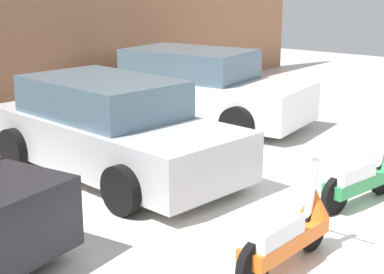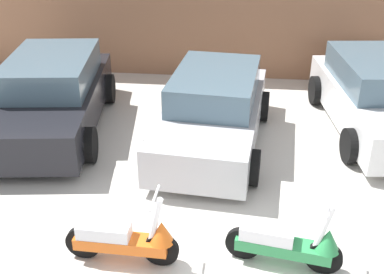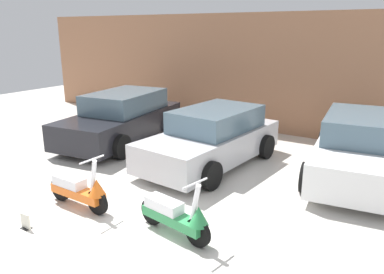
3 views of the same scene
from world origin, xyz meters
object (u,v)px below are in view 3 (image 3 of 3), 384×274
(car_rear_left, at_px, (122,118))
(car_rear_right, at_px, (360,148))
(car_rear_center, at_px, (212,138))
(placard_near_left_scooter, at_px, (26,222))
(scooter_front_right, at_px, (176,215))
(scooter_front_left, at_px, (80,189))

(car_rear_left, relative_size, car_rear_right, 1.03)
(car_rear_center, bearing_deg, car_rear_left, -90.08)
(car_rear_right, relative_size, placard_near_left_scooter, 15.96)
(car_rear_left, bearing_deg, car_rear_right, 88.66)
(scooter_front_right, relative_size, car_rear_right, 0.34)
(car_rear_left, relative_size, placard_near_left_scooter, 16.40)
(car_rear_right, distance_m, placard_near_left_scooter, 6.64)
(scooter_front_right, relative_size, car_rear_center, 0.36)
(car_rear_left, distance_m, car_rear_right, 6.19)
(car_rear_center, relative_size, car_rear_right, 0.96)
(car_rear_right, bearing_deg, placard_near_left_scooter, -44.98)
(scooter_front_right, height_order, car_rear_center, car_rear_center)
(car_rear_center, height_order, car_rear_right, car_rear_right)
(car_rear_center, height_order, placard_near_left_scooter, car_rear_center)
(placard_near_left_scooter, bearing_deg, car_rear_left, 114.29)
(scooter_front_right, bearing_deg, placard_near_left_scooter, -143.30)
(scooter_front_left, height_order, placard_near_left_scooter, scooter_front_left)
(scooter_front_left, relative_size, car_rear_right, 0.35)
(placard_near_left_scooter, bearing_deg, car_rear_center, 76.33)
(scooter_front_right, xyz_separation_m, placard_near_left_scooter, (-2.17, -1.11, -0.24))
(scooter_front_right, relative_size, car_rear_left, 0.33)
(scooter_front_left, xyz_separation_m, scooter_front_right, (1.99, 0.13, -0.00))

